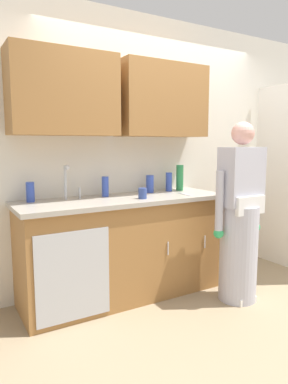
% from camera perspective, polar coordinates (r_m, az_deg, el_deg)
% --- Properties ---
extents(ground_plane, '(9.00, 9.00, 0.00)m').
position_cam_1_polar(ground_plane, '(3.26, 11.99, -18.35)').
color(ground_plane, '#998466').
extents(kitchen_wall_with_uppers, '(4.80, 0.44, 2.70)m').
position_cam_1_polar(kitchen_wall_with_uppers, '(3.65, 0.33, 8.57)').
color(kitchen_wall_with_uppers, silver).
rests_on(kitchen_wall_with_uppers, ground).
extents(counter_cabinet, '(1.90, 0.62, 0.90)m').
position_cam_1_polar(counter_cabinet, '(3.33, -3.27, -9.26)').
color(counter_cabinet, '#9E6B38').
rests_on(counter_cabinet, ground).
extents(countertop, '(1.96, 0.66, 0.04)m').
position_cam_1_polar(countertop, '(3.23, -3.30, -1.25)').
color(countertop, '#A8A093').
rests_on(countertop, counter_cabinet).
extents(sink, '(0.50, 0.36, 0.35)m').
position_cam_1_polar(sink, '(3.06, -11.04, -1.80)').
color(sink, '#B7BABF').
rests_on(sink, counter_cabinet).
extents(person_at_sink, '(0.55, 0.34, 1.62)m').
position_cam_1_polar(person_at_sink, '(3.30, 15.24, -5.35)').
color(person_at_sink, white).
rests_on(person_at_sink, ground).
extents(bottle_cleaner_spray, '(0.06, 0.06, 0.19)m').
position_cam_1_polar(bottle_cleaner_spray, '(3.66, 4.06, 1.66)').
color(bottle_cleaner_spray, '#334CB2').
rests_on(bottle_cleaner_spray, countertop).
extents(bottle_soap, '(0.08, 0.08, 0.27)m').
position_cam_1_polar(bottle_soap, '(3.73, 5.82, 2.33)').
color(bottle_soap, '#2D8C4C').
rests_on(bottle_soap, countertop).
extents(bottle_water_short, '(0.07, 0.07, 0.17)m').
position_cam_1_polar(bottle_water_short, '(3.12, -17.98, -0.01)').
color(bottle_water_short, '#334CB2').
rests_on(bottle_water_short, countertop).
extents(bottle_water_tall, '(0.08, 0.08, 0.18)m').
position_cam_1_polar(bottle_water_tall, '(3.54, 0.95, 1.33)').
color(bottle_water_tall, '#334CB2').
rests_on(bottle_water_tall, countertop).
extents(bottle_dish_liquid, '(0.06, 0.06, 0.19)m').
position_cam_1_polar(bottle_dish_liquid, '(3.29, -6.31, 0.88)').
color(bottle_dish_liquid, '#334CB2').
rests_on(bottle_dish_liquid, countertop).
extents(cup_by_sink, '(0.08, 0.08, 0.10)m').
position_cam_1_polar(cup_by_sink, '(3.15, -0.24, -0.22)').
color(cup_by_sink, '#33478C').
rests_on(cup_by_sink, countertop).
extents(knife_on_counter, '(0.06, 0.24, 0.01)m').
position_cam_1_polar(knife_on_counter, '(3.43, 6.65, -0.37)').
color(knife_on_counter, silver).
rests_on(knife_on_counter, countertop).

